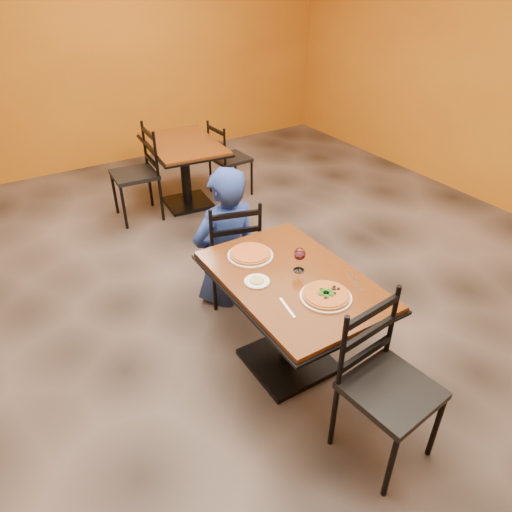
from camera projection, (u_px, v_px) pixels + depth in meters
floor at (252, 323)px, 3.70m from camera, size 7.00×8.00×0.01m
wall_back at (83, 49)px, 5.75m from camera, size 7.00×0.01×3.00m
table_main at (291, 301)px, 3.04m from camera, size 0.83×1.23×0.75m
table_second at (184, 160)px, 5.19m from camera, size 0.85×1.18×0.75m
chair_main_near at (391, 391)px, 2.49m from camera, size 0.49×0.49×0.98m
chair_main_far at (231, 247)px, 3.79m from camera, size 0.51×0.51×0.92m
chair_second_left at (134, 175)px, 4.96m from camera, size 0.48×0.48×0.99m
chair_second_right at (230, 159)px, 5.51m from camera, size 0.42×0.42×0.88m
diner at (225, 235)px, 3.72m from camera, size 0.60×0.40×1.16m
plate_main at (326, 297)px, 2.76m from camera, size 0.31×0.31×0.01m
pizza_main at (326, 295)px, 2.75m from camera, size 0.28×0.28×0.02m
plate_far at (250, 255)px, 3.14m from camera, size 0.31×0.31×0.01m
pizza_far at (250, 253)px, 3.13m from camera, size 0.28×0.28×0.02m
side_plate at (257, 281)px, 2.89m from camera, size 0.16×0.16×0.01m
dip at (257, 280)px, 2.88m from camera, size 0.09×0.09×0.01m
wine_glass at (299, 259)px, 2.95m from camera, size 0.08×0.08×0.18m
fork at (287, 308)px, 2.68m from camera, size 0.05×0.19×0.00m
knife at (355, 281)px, 2.90m from camera, size 0.08×0.20×0.00m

